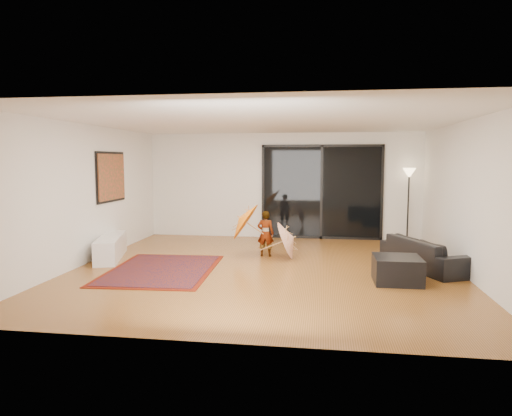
% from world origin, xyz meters
% --- Properties ---
extents(floor, '(7.00, 7.00, 0.00)m').
position_xyz_m(floor, '(0.00, 0.00, 0.00)').
color(floor, '#9A5D2A').
rests_on(floor, ground).
extents(ceiling, '(7.00, 7.00, 0.00)m').
position_xyz_m(ceiling, '(0.00, 0.00, 2.70)').
color(ceiling, white).
rests_on(ceiling, wall_back).
extents(wall_back, '(7.00, 0.00, 7.00)m').
position_xyz_m(wall_back, '(0.00, 3.50, 1.35)').
color(wall_back, silver).
rests_on(wall_back, floor).
extents(wall_front, '(7.00, 0.00, 7.00)m').
position_xyz_m(wall_front, '(0.00, -3.50, 1.35)').
color(wall_front, silver).
rests_on(wall_front, floor).
extents(wall_left, '(0.00, 7.00, 7.00)m').
position_xyz_m(wall_left, '(-3.50, 0.00, 1.35)').
color(wall_left, silver).
rests_on(wall_left, floor).
extents(wall_right, '(0.00, 7.00, 7.00)m').
position_xyz_m(wall_right, '(3.50, 0.00, 1.35)').
color(wall_right, silver).
rests_on(wall_right, floor).
extents(sliding_door, '(3.06, 0.07, 2.40)m').
position_xyz_m(sliding_door, '(1.00, 3.47, 1.20)').
color(sliding_door, black).
rests_on(sliding_door, wall_back).
extents(painting, '(0.04, 1.28, 1.08)m').
position_xyz_m(painting, '(-3.46, 1.00, 1.65)').
color(painting, black).
rests_on(painting, wall_left).
extents(media_console, '(0.87, 1.70, 0.46)m').
position_xyz_m(media_console, '(-3.25, 0.44, 0.23)').
color(media_console, white).
rests_on(media_console, floor).
extents(speaker, '(0.27, 0.27, 0.31)m').
position_xyz_m(speaker, '(-3.25, 0.16, 0.15)').
color(speaker, '#424244').
rests_on(speaker, floor).
extents(persian_rug, '(1.99, 2.68, 0.02)m').
position_xyz_m(persian_rug, '(-1.86, -0.38, 0.01)').
color(persian_rug, '#601508').
rests_on(persian_rug, floor).
extents(sofa, '(1.50, 2.08, 0.57)m').
position_xyz_m(sofa, '(2.95, 0.47, 0.28)').
color(sofa, black).
rests_on(sofa, floor).
extents(ottoman, '(0.76, 0.76, 0.43)m').
position_xyz_m(ottoman, '(2.27, -0.63, 0.21)').
color(ottoman, black).
rests_on(ottoman, floor).
extents(floor_lamp, '(0.31, 0.31, 1.82)m').
position_xyz_m(floor_lamp, '(3.10, 3.25, 1.44)').
color(floor_lamp, black).
rests_on(floor_lamp, floor).
extents(child, '(0.36, 0.24, 0.96)m').
position_xyz_m(child, '(-0.14, 1.12, 0.48)').
color(child, '#999999').
rests_on(child, floor).
extents(parasol_orange, '(0.63, 0.88, 0.90)m').
position_xyz_m(parasol_orange, '(-0.69, 1.07, 0.73)').
color(parasol_orange, orange).
rests_on(parasol_orange, child).
extents(parasol_white, '(0.52, 0.80, 0.89)m').
position_xyz_m(parasol_white, '(0.46, 0.97, 0.50)').
color(parasol_white, silver).
rests_on(parasol_white, floor).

